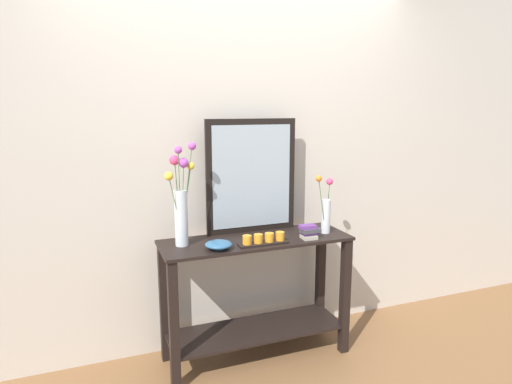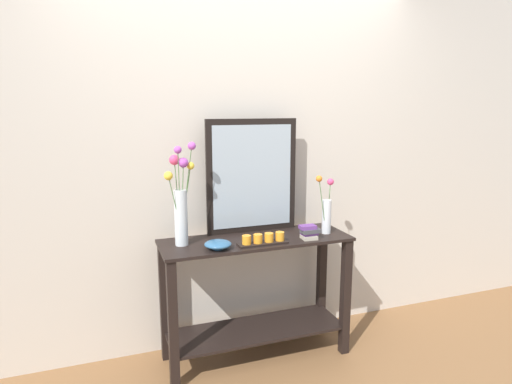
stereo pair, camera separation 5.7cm
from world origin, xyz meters
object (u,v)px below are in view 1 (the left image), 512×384
tall_vase_left (181,202)px  candle_tray (264,240)px  decorative_bowl (219,244)px  vase_right (326,210)px  book_stack (309,232)px  mirror_leaning (251,176)px  console_table (256,287)px

tall_vase_left → candle_tray: tall_vase_left is taller
candle_tray → decorative_bowl: bearing=179.4°
vase_right → book_stack: (-0.17, -0.08, -0.11)m
book_stack → vase_right: bearing=26.8°
vase_right → book_stack: bearing=-153.2°
mirror_leaning → candle_tray: (-0.03, -0.30, -0.35)m
tall_vase_left → decorative_bowl: (0.19, -0.15, -0.24)m
candle_tray → mirror_leaning: bearing=84.1°
decorative_bowl → tall_vase_left: bearing=141.5°
mirror_leaning → console_table: bearing=-101.3°
candle_tray → book_stack: bearing=0.5°
mirror_leaning → candle_tray: 0.47m
console_table → mirror_leaning: 0.74m
tall_vase_left → candle_tray: size_ratio=2.01×
console_table → mirror_leaning: bearing=78.7°
candle_tray → book_stack: size_ratio=2.36×
console_table → tall_vase_left: (-0.48, 0.03, 0.61)m
console_table → candle_tray: (0.00, -0.12, 0.36)m
console_table → book_stack: book_stack is taller
mirror_leaning → vase_right: mirror_leaning is taller
tall_vase_left → candle_tray: bearing=-17.6°
mirror_leaning → decorative_bowl: bearing=-137.4°
mirror_leaning → vase_right: (0.46, -0.21, -0.23)m
console_table → tall_vase_left: 0.77m
candle_tray → decorative_bowl: 0.29m
console_table → vase_right: bearing=-4.2°
mirror_leaning → tall_vase_left: mirror_leaning is taller
vase_right → tall_vase_left: bearing=176.1°
console_table → tall_vase_left: bearing=176.4°
vase_right → book_stack: 0.22m
mirror_leaning → decorative_bowl: 0.56m
tall_vase_left → vase_right: tall_vase_left is taller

